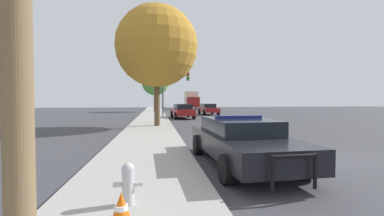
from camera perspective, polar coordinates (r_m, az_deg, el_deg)
The scene contains 11 objects.
ground_plane at distance 9.43m, azimuth 22.66°, elevation -9.71°, with size 110.00×110.00×0.00m, color #3D3D42.
sidewalk_left at distance 8.15m, azimuth -10.58°, elevation -10.97°, with size 3.00×110.00×0.13m.
police_car at distance 7.61m, azimuth 10.77°, elevation -6.90°, with size 2.30×5.27×1.40m.
fire_hydrant at distance 4.54m, azimuth -14.01°, elevation -15.72°, with size 0.48×0.21×0.70m.
traffic_light at distance 28.82m, azimuth -4.12°, elevation 5.29°, with size 3.05×0.35×4.93m.
car_background_oncoming at distance 31.70m, azimuth 3.64°, elevation -0.18°, with size 2.09×4.55×1.36m.
car_background_midblock at distance 25.55m, azimuth -2.13°, elevation -0.60°, with size 2.21×4.80×1.44m.
box_truck at distance 50.87m, azimuth -0.13°, elevation 1.83°, with size 2.87×7.91×3.43m.
tree_sidewalk_far at distance 39.78m, azimuth -8.20°, elevation 5.67°, with size 4.04×4.04×6.42m.
tree_sidewalk_near at distance 17.65m, azimuth -7.83°, elevation 13.42°, with size 5.45×5.45×8.01m.
traffic_cone at distance 3.91m, azimuth -15.44°, elevation -20.83°, with size 0.34×0.34×0.48m.
Camera 1 is at (-4.74, -7.94, 1.87)m, focal length 24.00 mm.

